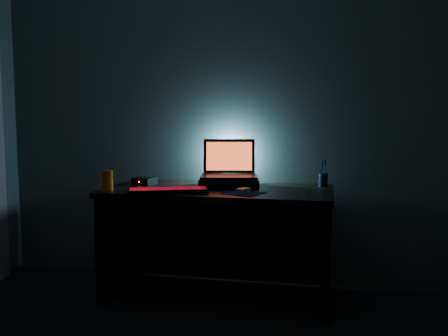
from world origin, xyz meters
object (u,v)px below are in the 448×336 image
at_px(pen_cup, 323,180).
at_px(juice_glass, 107,180).
at_px(router, 144,181).
at_px(laptop, 229,168).
at_px(mouse, 243,190).
at_px(keyboard, 168,191).

height_order(pen_cup, juice_glass, juice_glass).
relative_size(pen_cup, juice_glass, 0.67).
distance_m(pen_cup, router, 1.24).
xyz_separation_m(laptop, router, (-0.59, -0.07, -0.10)).
height_order(laptop, mouse, laptop).
bearing_deg(juice_glass, mouse, 4.84).
xyz_separation_m(keyboard, router, (-0.29, 0.34, 0.01)).
bearing_deg(pen_cup, juice_glass, -160.08).
bearing_deg(laptop, pen_cup, -2.38).
bearing_deg(mouse, laptop, 140.72).
bearing_deg(pen_cup, laptop, -171.58).
bearing_deg(juice_glass, keyboard, -1.14).
relative_size(juice_glass, router, 0.78).
bearing_deg(pen_cup, router, -172.60).
relative_size(pen_cup, router, 0.53).
distance_m(laptop, pen_cup, 0.65).
bearing_deg(router, laptop, 23.25).
bearing_deg(pen_cup, keyboard, -152.12).
bearing_deg(keyboard, laptop, 32.03).
distance_m(mouse, pen_cup, 0.64).
distance_m(laptop, juice_glass, 0.83).
bearing_deg(keyboard, router, 109.25).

